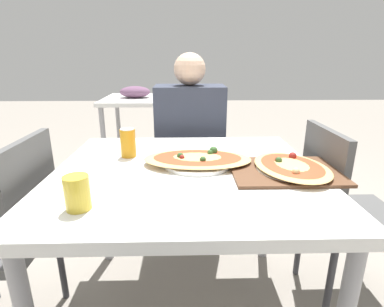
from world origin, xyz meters
TOP-DOWN VIEW (x-y plane):
  - dining_table at (0.00, 0.00)m, footprint 1.03×0.96m
  - chair_far_seated at (0.03, 0.81)m, footprint 0.40×0.40m
  - chair_side_left at (-0.71, -0.05)m, footprint 0.40×0.40m
  - chair_side_right at (0.71, 0.09)m, footprint 0.40×0.40m
  - person_seated at (0.03, 0.69)m, footprint 0.42×0.27m
  - pizza_main at (0.05, 0.06)m, footprint 0.45×0.28m
  - soda_can at (-0.25, 0.17)m, footprint 0.07×0.07m
  - drink_glass at (-0.31, -0.31)m, footprint 0.07×0.07m
  - serving_tray at (0.37, -0.04)m, footprint 0.40×0.30m
  - pizza_second at (0.40, -0.04)m, footprint 0.32×0.39m
  - background_table at (-0.35, 2.13)m, footprint 1.10×0.80m

SIDE VIEW (x-z plane):
  - chair_far_seated at x=0.03m, z-range 0.06..0.92m
  - chair_side_left at x=-0.71m, z-range 0.06..0.92m
  - chair_side_right at x=0.71m, z-range 0.06..0.92m
  - dining_table at x=0.00m, z-range 0.29..1.01m
  - background_table at x=-0.35m, z-range 0.25..1.09m
  - person_seated at x=0.03m, z-range 0.11..1.27m
  - serving_tray at x=0.37m, z-range 0.72..0.73m
  - pizza_second at x=0.40m, z-range 0.71..0.77m
  - pizza_main at x=0.05m, z-range 0.71..0.77m
  - drink_glass at x=-0.31m, z-range 0.72..0.82m
  - soda_can at x=-0.25m, z-range 0.72..0.85m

